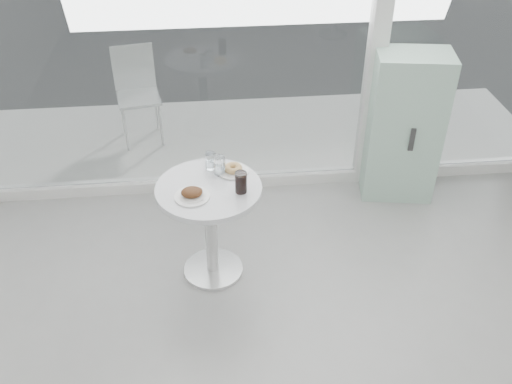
{
  "coord_description": "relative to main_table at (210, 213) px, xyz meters",
  "views": [
    {
      "loc": [
        -0.49,
        -1.22,
        2.98
      ],
      "look_at": [
        -0.2,
        1.7,
        0.85
      ],
      "focal_mm": 40.0,
      "sensor_mm": 36.0,
      "label": 1
    }
  ],
  "objects": [
    {
      "name": "plate_fritter",
      "position": [
        -0.11,
        -0.1,
        0.25
      ],
      "size": [
        0.23,
        0.23,
        0.07
      ],
      "color": "white",
      "rests_on": "main_table"
    },
    {
      "name": "main_table",
      "position": [
        0.0,
        0.0,
        0.0
      ],
      "size": [
        0.72,
        0.72,
        0.77
      ],
      "color": "silver",
      "rests_on": "ground"
    },
    {
      "name": "patio_deck",
      "position": [
        0.5,
        1.9,
        -0.53
      ],
      "size": [
        5.6,
        1.6,
        0.05
      ],
      "primitive_type": "cube",
      "color": "white",
      "rests_on": "ground"
    },
    {
      "name": "water_tumbler_a",
      "position": [
        0.02,
        0.22,
        0.27
      ],
      "size": [
        0.08,
        0.08,
        0.12
      ],
      "color": "white",
      "rests_on": "main_table"
    },
    {
      "name": "water_tumbler_b",
      "position": [
        0.08,
        0.15,
        0.28
      ],
      "size": [
        0.08,
        0.08,
        0.13
      ],
      "color": "white",
      "rests_on": "main_table"
    },
    {
      "name": "plate_donut",
      "position": [
        0.18,
        0.16,
        0.24
      ],
      "size": [
        0.22,
        0.22,
        0.05
      ],
      "color": "white",
      "rests_on": "main_table"
    },
    {
      "name": "mint_cabinet",
      "position": [
        1.64,
        0.88,
        0.09
      ],
      "size": [
        0.65,
        0.49,
        1.28
      ],
      "rotation": [
        0.0,
        0.0,
        -0.16
      ],
      "color": "#99C3AA",
      "rests_on": "ground"
    },
    {
      "name": "cola_glass",
      "position": [
        0.21,
        -0.08,
        0.29
      ],
      "size": [
        0.08,
        0.08,
        0.15
      ],
      "color": "white",
      "rests_on": "main_table"
    },
    {
      "name": "patio_chair",
      "position": [
        -0.64,
        1.99,
        0.02
      ],
      "size": [
        0.46,
        0.46,
        0.92
      ],
      "rotation": [
        0.0,
        0.0,
        0.18
      ],
      "color": "silver",
      "rests_on": "patio_deck"
    }
  ]
}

